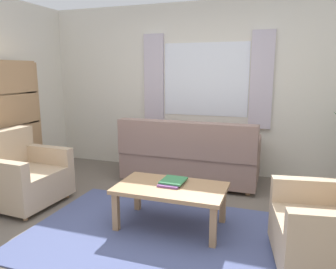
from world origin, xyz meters
TOP-DOWN VIEW (x-y plane):
  - ground_plane at (0.00, 0.00)m, footprint 6.24×6.24m
  - wall_back at (0.00, 2.26)m, footprint 5.32×0.12m
  - window_with_curtains at (0.00, 2.18)m, footprint 1.98×0.07m
  - area_rug at (0.00, 0.00)m, footprint 2.46×1.79m
  - couch at (-0.07, 1.60)m, footprint 1.90×0.82m
  - armchair_left at (-1.80, 0.22)m, footprint 0.86×0.88m
  - coffee_table at (0.11, 0.22)m, footprint 1.10×0.64m
  - book_stack_on_table at (0.10, 0.32)m, footprint 0.24×0.32m
  - bookshelf at (-2.34, 0.70)m, footprint 0.30×0.94m

SIDE VIEW (x-z plane):
  - ground_plane at x=0.00m, z-range 0.00..0.00m
  - area_rug at x=0.00m, z-range 0.00..0.01m
  - armchair_left at x=-1.80m, z-range -0.09..0.79m
  - couch at x=-0.07m, z-range -0.09..0.83m
  - coffee_table at x=0.11m, z-range 0.16..0.60m
  - book_stack_on_table at x=0.10m, z-range 0.44..0.48m
  - bookshelf at x=-2.34m, z-range 0.02..1.74m
  - wall_back at x=0.00m, z-range 0.00..2.60m
  - window_with_curtains at x=0.00m, z-range 0.75..2.15m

